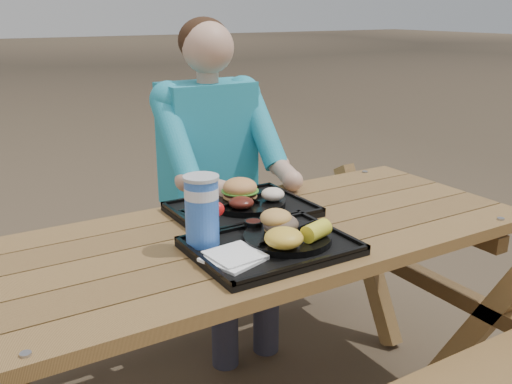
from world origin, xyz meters
TOP-DOWN VIEW (x-y plane):
  - picnic_table at (0.00, 0.00)m, footprint 1.80×1.49m
  - tray_near at (-0.04, -0.15)m, footprint 0.45×0.35m
  - tray_far at (0.04, 0.17)m, footprint 0.45×0.35m
  - plate_near at (0.01, -0.16)m, footprint 0.26×0.26m
  - plate_far at (0.07, 0.18)m, footprint 0.26×0.26m
  - napkin_stack at (-0.19, -0.19)m, footprint 0.18×0.18m
  - soda_cup at (-0.21, -0.05)m, footprint 0.10×0.10m
  - condiment_bbq at (-0.03, -0.04)m, footprint 0.06×0.06m
  - condiment_mustard at (0.03, -0.02)m, footprint 0.05×0.05m
  - sandwich at (0.01, -0.12)m, footprint 0.10×0.10m
  - mac_cheese at (-0.05, -0.23)m, footprint 0.11×0.11m
  - corn_cob at (0.06, -0.23)m, footprint 0.11×0.11m
  - cutlery_far at (-0.13, 0.18)m, footprint 0.06×0.14m
  - burger at (0.06, 0.21)m, footprint 0.12×0.12m
  - baked_beans at (0.01, 0.12)m, footprint 0.08×0.08m
  - potato_salad at (0.15, 0.13)m, footprint 0.08×0.08m
  - diner at (0.19, 0.69)m, footprint 0.48×0.84m

SIDE VIEW (x-z plane):
  - picnic_table at x=0.00m, z-range 0.00..0.75m
  - diner at x=0.19m, z-range 0.00..1.28m
  - tray_near at x=-0.04m, z-range 0.75..0.77m
  - tray_far at x=0.04m, z-range 0.75..0.77m
  - cutlery_far at x=-0.13m, z-range 0.77..0.78m
  - napkin_stack at x=-0.19m, z-range 0.77..0.79m
  - plate_near at x=0.01m, z-range 0.77..0.79m
  - plate_far at x=0.07m, z-range 0.77..0.79m
  - condiment_mustard at x=0.03m, z-range 0.77..0.80m
  - condiment_bbq at x=-0.03m, z-range 0.77..0.80m
  - baked_beans at x=0.01m, z-range 0.79..0.83m
  - potato_salad at x=0.15m, z-range 0.79..0.83m
  - corn_cob at x=0.06m, z-range 0.79..0.84m
  - mac_cheese at x=-0.05m, z-range 0.79..0.84m
  - sandwich at x=0.01m, z-range 0.79..0.89m
  - burger at x=0.06m, z-range 0.79..0.90m
  - soda_cup at x=-0.21m, z-range 0.77..0.97m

